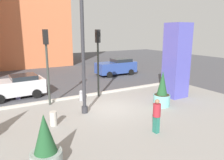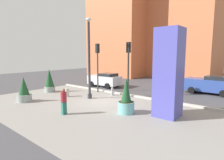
# 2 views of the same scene
# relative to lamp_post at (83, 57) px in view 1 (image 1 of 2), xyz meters

# --- Properties ---
(ground_plane) EXTENTS (60.00, 60.00, 0.00)m
(ground_plane) POSITION_rel_lamp_post_xyz_m (1.69, 3.87, -3.27)
(ground_plane) COLOR #47474C
(plaza_pavement) EXTENTS (18.00, 10.00, 0.02)m
(plaza_pavement) POSITION_rel_lamp_post_xyz_m (1.69, -2.13, -3.27)
(plaza_pavement) COLOR gray
(plaza_pavement) RESTS_ON ground_plane
(curb_strip) EXTENTS (18.00, 0.24, 0.16)m
(curb_strip) POSITION_rel_lamp_post_xyz_m (1.69, 2.99, -3.19)
(curb_strip) COLOR #B7B2A8
(curb_strip) RESTS_ON ground_plane
(lamp_post) EXTENTS (0.44, 0.44, 6.70)m
(lamp_post) POSITION_rel_lamp_post_xyz_m (0.00, 0.00, 0.00)
(lamp_post) COLOR #2D2D33
(lamp_post) RESTS_ON ground_plane
(art_pillar_blue) EXTENTS (1.40, 1.40, 5.26)m
(art_pillar_blue) POSITION_rel_lamp_post_xyz_m (7.02, -0.19, -0.64)
(art_pillar_blue) COLOR #4C4CAD
(art_pillar_blue) RESTS_ON ground_plane
(potted_plant_by_pillar) EXTENTS (1.06, 1.06, 2.29)m
(potted_plant_by_pillar) POSITION_rel_lamp_post_xyz_m (4.76, -1.31, -2.39)
(potted_plant_by_pillar) COLOR #6BB2B2
(potted_plant_by_pillar) RESTS_ON ground_plane
(potted_plant_near_left) EXTENTS (1.12, 1.12, 1.99)m
(potted_plant_near_left) POSITION_rel_lamp_post_xyz_m (-3.18, -4.11, -2.44)
(potted_plant_near_left) COLOR gray
(potted_plant_near_left) RESTS_ON ground_plane
(fire_hydrant) EXTENTS (0.36, 0.26, 0.75)m
(fire_hydrant) POSITION_rel_lamp_post_xyz_m (0.68, 2.22, -2.90)
(fire_hydrant) COLOR #99999E
(fire_hydrant) RESTS_ON ground_plane
(concrete_bollard) EXTENTS (0.36, 0.36, 0.75)m
(concrete_bollard) POSITION_rel_lamp_post_xyz_m (-2.05, -0.83, -2.89)
(concrete_bollard) COLOR #B2ADA3
(concrete_bollard) RESTS_ON ground_plane
(traffic_light_far_side) EXTENTS (0.28, 0.42, 4.80)m
(traffic_light_far_side) POSITION_rel_lamp_post_xyz_m (-1.41, 2.46, -0.04)
(traffic_light_far_side) COLOR #333833
(traffic_light_far_side) RESTS_ON ground_plane
(traffic_light_corner) EXTENTS (0.28, 0.42, 4.80)m
(traffic_light_corner) POSITION_rel_lamp_post_xyz_m (2.19, 2.59, -0.05)
(traffic_light_corner) COLOR #333833
(traffic_light_corner) RESTS_ON ground_plane
(car_far_lane) EXTENTS (3.94, 2.22, 1.60)m
(car_far_lane) POSITION_rel_lamp_post_xyz_m (-3.03, 5.28, -2.44)
(car_far_lane) COLOR silver
(car_far_lane) RESTS_ON ground_plane
(car_curb_east) EXTENTS (4.38, 2.08, 1.75)m
(car_curb_east) POSITION_rel_lamp_post_xyz_m (7.42, 8.72, -2.37)
(car_curb_east) COLOR #2D4793
(car_curb_east) RESTS_ON ground_plane
(pedestrian_crossing) EXTENTS (0.43, 0.43, 1.60)m
(pedestrian_crossing) POSITION_rel_lamp_post_xyz_m (-3.06, 4.76, -2.38)
(pedestrian_crossing) COLOR slate
(pedestrian_crossing) RESTS_ON ground_plane
(pedestrian_by_curb) EXTENTS (0.36, 0.36, 1.66)m
(pedestrian_by_curb) POSITION_rel_lamp_post_xyz_m (1.94, -4.02, -2.35)
(pedestrian_by_curb) COLOR #236656
(pedestrian_by_curb) RESTS_ON ground_plane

